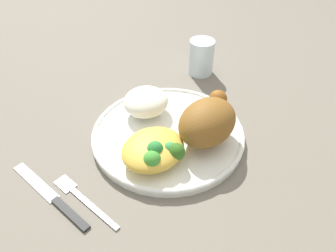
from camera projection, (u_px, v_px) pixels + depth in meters
name	position (u px, v px, depth m)	size (l,w,h in m)	color
ground_plane	(168.00, 137.00, 0.60)	(2.00, 2.00, 0.00)	#6E685C
plate	(168.00, 134.00, 0.59)	(0.28, 0.28, 0.02)	white
roasted_chicken	(208.00, 121.00, 0.55)	(0.12, 0.09, 0.08)	brown
rice_pile	(146.00, 102.00, 0.62)	(0.09, 0.09, 0.05)	white
mac_cheese_with_broccoli	(155.00, 150.00, 0.52)	(0.11, 0.10, 0.04)	gold
fork	(83.00, 198.00, 0.49)	(0.02, 0.14, 0.01)	#B2B2B7
knife	(56.00, 200.00, 0.49)	(0.02, 0.19, 0.01)	black
water_glass	(201.00, 57.00, 0.75)	(0.06, 0.06, 0.08)	silver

